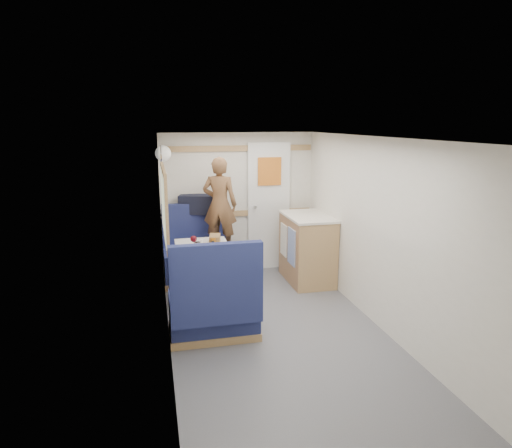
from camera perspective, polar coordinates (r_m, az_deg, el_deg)
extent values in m
plane|color=#515156|center=(4.80, 3.01, -13.93)|extent=(4.50, 4.50, 0.00)
plane|color=silver|center=(4.29, 3.32, 10.68)|extent=(4.50, 4.50, 0.00)
cube|color=silver|center=(6.58, -2.26, 2.65)|extent=(2.20, 0.02, 2.00)
cube|color=silver|center=(4.28, -11.17, -3.14)|extent=(0.02, 4.50, 2.00)
cube|color=silver|center=(4.85, 15.74, -1.49)|extent=(0.02, 4.50, 2.00)
cube|color=#956943|center=(6.59, -2.21, 1.34)|extent=(2.15, 0.02, 0.08)
cube|color=#956943|center=(6.47, -2.28, 9.44)|extent=(2.15, 0.02, 0.08)
cube|color=#989E86|center=(5.20, -11.46, 2.49)|extent=(0.04, 1.30, 0.72)
cube|color=white|center=(6.66, 1.61, 2.17)|extent=(0.62, 0.04, 1.86)
cube|color=orange|center=(6.56, 1.70, 6.59)|extent=(0.34, 0.03, 0.40)
cylinder|color=silver|center=(6.56, -0.15, 2.18)|extent=(0.04, 0.10, 0.04)
cube|color=white|center=(5.35, -6.59, -3.10)|extent=(0.62, 0.92, 0.04)
cylinder|color=silver|center=(5.45, -6.49, -6.64)|extent=(0.08, 0.08, 0.66)
cylinder|color=silver|center=(5.57, -6.41, -9.89)|extent=(0.36, 0.36, 0.03)
cube|color=#191950|center=(6.25, -7.31, -5.33)|extent=(0.88, 0.50, 0.45)
cube|color=#191950|center=(6.40, -7.67, -0.95)|extent=(0.88, 0.10, 0.80)
cube|color=#956943|center=(6.31, -7.26, -6.93)|extent=(0.90, 0.52, 0.08)
cube|color=#191950|center=(4.76, -5.33, -11.20)|extent=(0.88, 0.50, 0.45)
cube|color=#191950|center=(4.34, -4.94, -7.55)|extent=(0.88, 0.10, 0.80)
cube|color=#956943|center=(4.84, -5.28, -13.21)|extent=(0.90, 0.52, 0.08)
cube|color=#956943|center=(6.39, -7.76, 1.14)|extent=(0.90, 0.14, 0.04)
sphere|color=white|center=(5.98, -11.53, 8.63)|extent=(0.20, 0.20, 0.20)
cube|color=#956943|center=(6.25, 6.41, -3.14)|extent=(0.54, 0.90, 0.90)
cube|color=silver|center=(6.14, 6.51, 0.95)|extent=(0.56, 0.92, 0.03)
cube|color=#5972B2|center=(5.98, 4.46, -2.85)|extent=(0.01, 0.30, 0.48)
cube|color=silver|center=(6.31, 3.49, -2.00)|extent=(0.01, 0.28, 0.44)
imported|color=brown|center=(6.04, -4.55, 2.45)|extent=(0.54, 0.45, 1.26)
cube|color=black|center=(6.37, -7.13, 2.48)|extent=(0.59, 0.40, 0.26)
cube|color=silver|center=(5.25, -4.35, -3.01)|extent=(0.39, 0.45, 0.02)
sphere|color=#E1620A|center=(5.13, -3.80, -2.88)|extent=(0.07, 0.07, 0.07)
cube|color=#ECCE88|center=(5.26, -5.17, -2.73)|extent=(0.11, 0.09, 0.03)
cylinder|color=white|center=(5.24, -7.77, -3.21)|extent=(0.06, 0.06, 0.01)
cylinder|color=white|center=(5.23, -7.78, -2.66)|extent=(0.01, 0.01, 0.10)
sphere|color=#4C0810|center=(5.21, -7.81, -1.86)|extent=(0.08, 0.08, 0.08)
cylinder|color=white|center=(5.14, -7.33, -2.88)|extent=(0.07, 0.07, 0.11)
cylinder|color=#915415|center=(5.39, -5.36, -2.24)|extent=(0.06, 0.06, 0.09)
cylinder|color=black|center=(5.25, -5.39, -2.62)|extent=(0.03, 0.03, 0.09)
cylinder|color=white|center=(5.35, -6.83, -2.42)|extent=(0.03, 0.03, 0.08)
cube|color=#8C5D3B|center=(5.50, -5.17, -1.89)|extent=(0.17, 0.25, 0.10)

